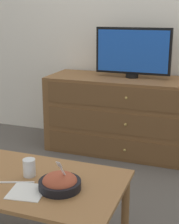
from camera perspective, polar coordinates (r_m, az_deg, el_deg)
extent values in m
plane|color=#56514C|center=(3.40, 8.35, -4.77)|extent=(12.00, 12.00, 0.00)
cube|color=white|center=(3.20, 9.44, 17.64)|extent=(12.00, 0.05, 2.60)
cube|color=brown|center=(3.04, 7.19, -0.64)|extent=(1.50, 0.50, 0.67)
cube|color=brown|center=(2.88, 5.89, -6.28)|extent=(1.38, 0.01, 0.18)
sphere|color=tan|center=(2.88, 5.86, -6.33)|extent=(0.02, 0.02, 0.02)
cube|color=brown|center=(2.80, 6.02, -2.07)|extent=(1.38, 0.01, 0.18)
sphere|color=tan|center=(2.80, 5.99, -2.11)|extent=(0.02, 0.02, 0.02)
cube|color=brown|center=(2.74, 6.16, 2.36)|extent=(1.38, 0.01, 0.18)
sphere|color=tan|center=(2.74, 6.13, 2.33)|extent=(0.02, 0.02, 0.02)
cylinder|color=black|center=(2.99, 7.07, 6.01)|extent=(0.11, 0.11, 0.03)
cube|color=black|center=(2.97, 7.25, 10.04)|extent=(0.64, 0.04, 0.39)
cube|color=blue|center=(2.95, 7.16, 9.99)|extent=(0.60, 0.01, 0.35)
cube|color=#9E6B3D|center=(1.80, -8.28, -11.58)|extent=(0.85, 0.58, 0.02)
cylinder|color=brown|center=(2.26, -13.93, -11.30)|extent=(0.04, 0.04, 0.37)
cylinder|color=brown|center=(1.98, 5.99, -15.20)|extent=(0.04, 0.04, 0.37)
cylinder|color=black|center=(1.70, -4.95, -11.96)|extent=(0.21, 0.21, 0.04)
ellipsoid|color=#AD4C33|center=(1.70, -4.97, -11.38)|extent=(0.17, 0.17, 0.08)
cube|color=white|center=(1.66, -4.27, -10.16)|extent=(0.03, 0.08, 0.13)
cube|color=white|center=(1.61, -5.10, -8.67)|extent=(0.03, 0.03, 0.03)
cylinder|color=white|center=(1.84, -9.96, -9.59)|extent=(0.06, 0.06, 0.06)
cylinder|color=white|center=(1.84, -9.98, -9.09)|extent=(0.07, 0.07, 0.09)
cube|color=white|center=(1.71, -10.34, -12.91)|extent=(0.19, 0.19, 0.00)
cube|color=white|center=(1.80, -12.10, -11.36)|extent=(0.18, 0.07, 0.01)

